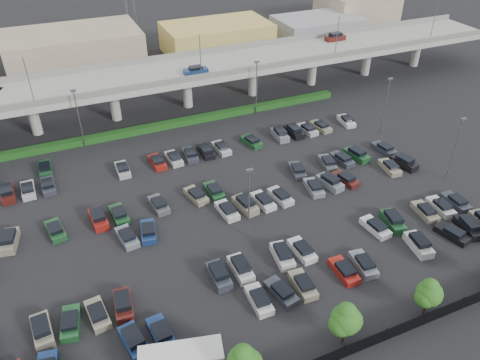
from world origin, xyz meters
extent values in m
plane|color=black|center=(0.00, 0.00, 0.00)|extent=(280.00, 280.00, 0.00)
cube|color=gray|center=(0.00, 32.00, 7.25)|extent=(150.00, 13.00, 1.10)
cube|color=#62635E|center=(0.00, 25.75, 8.30)|extent=(150.00, 0.50, 1.00)
cube|color=#62635E|center=(0.00, 38.25, 8.30)|extent=(150.00, 0.50, 1.00)
cylinder|color=gray|center=(-23.00, 32.00, 3.35)|extent=(1.80, 1.80, 6.70)
cube|color=#62635E|center=(-23.00, 32.00, 6.50)|extent=(2.60, 9.75, 0.50)
cylinder|color=gray|center=(-9.00, 32.00, 3.35)|extent=(1.80, 1.80, 6.70)
cube|color=#62635E|center=(-9.00, 32.00, 6.50)|extent=(2.60, 9.75, 0.50)
cylinder|color=gray|center=(5.00, 32.00, 3.35)|extent=(1.80, 1.80, 6.70)
cube|color=#62635E|center=(5.00, 32.00, 6.50)|extent=(2.60, 9.75, 0.50)
cylinder|color=gray|center=(19.00, 32.00, 3.35)|extent=(1.80, 1.80, 6.70)
cube|color=#62635E|center=(19.00, 32.00, 6.50)|extent=(2.60, 9.75, 0.50)
cylinder|color=gray|center=(33.00, 32.00, 3.35)|extent=(1.80, 1.80, 6.70)
cube|color=#62635E|center=(33.00, 32.00, 6.50)|extent=(2.60, 9.75, 0.50)
cylinder|color=gray|center=(47.00, 32.00, 3.35)|extent=(1.80, 1.80, 6.70)
cube|color=#62635E|center=(47.00, 32.00, 6.50)|extent=(2.60, 9.75, 0.50)
cylinder|color=gray|center=(61.00, 32.00, 3.35)|extent=(1.80, 1.80, 6.70)
cube|color=#62635E|center=(61.00, 32.00, 6.50)|extent=(2.60, 9.75, 0.50)
cube|color=navy|center=(6.00, 29.00, 8.21)|extent=(4.40, 1.82, 0.82)
cube|color=black|center=(6.00, 29.00, 8.84)|extent=(2.30, 1.60, 0.50)
cube|color=#461612|center=(40.00, 35.00, 8.32)|extent=(4.40, 1.82, 1.05)
cube|color=black|center=(40.00, 35.00, 9.14)|extent=(2.60, 1.60, 0.65)
cylinder|color=#4D4D52|center=(-22.00, 25.90, 11.80)|extent=(0.14, 0.14, 8.00)
cylinder|color=#4D4D52|center=(6.00, 25.90, 11.80)|extent=(0.14, 0.14, 8.00)
cylinder|color=#4D4D52|center=(34.00, 25.90, 11.80)|extent=(0.14, 0.14, 8.00)
cylinder|color=#4D4D52|center=(58.00, 25.90, 11.80)|extent=(0.14, 0.14, 8.00)
cube|color=#103812|center=(0.00, 25.00, 0.55)|extent=(66.00, 1.60, 1.10)
cube|color=black|center=(0.00, -28.00, 0.90)|extent=(70.00, 0.06, 1.80)
cylinder|color=black|center=(1.00, -28.00, 1.00)|extent=(0.10, 0.10, 2.00)
cylinder|color=black|center=(6.00, -28.00, 1.00)|extent=(0.10, 0.10, 2.00)
cylinder|color=black|center=(11.00, -28.00, 1.00)|extent=(0.10, 0.10, 2.00)
cylinder|color=black|center=(16.00, -28.00, 1.00)|extent=(0.10, 0.10, 2.00)
sphere|color=#1D4813|center=(-8.96, -26.55, 4.24)|extent=(2.06, 2.06, 2.06)
cylinder|color=#332316|center=(2.00, -26.39, 0.99)|extent=(0.26, 0.26, 1.97)
sphere|color=#1D4813|center=(2.00, -26.39, 3.39)|extent=(3.07, 3.07, 3.07)
sphere|color=#1D4813|center=(2.71, -26.29, 2.85)|extent=(2.41, 2.41, 2.41)
sphere|color=#1D4813|center=(1.40, -26.47, 3.07)|extent=(2.41, 2.41, 2.41)
sphere|color=#1D4813|center=(2.04, -26.27, 4.27)|extent=(2.08, 2.08, 2.08)
cylinder|color=#332316|center=(12.00, -26.82, 0.90)|extent=(0.26, 0.26, 1.80)
sphere|color=#1D4813|center=(12.00, -26.82, 3.09)|extent=(2.79, 2.79, 2.79)
sphere|color=#1D4813|center=(12.65, -26.72, 2.59)|extent=(2.19, 2.19, 2.19)
sphere|color=#1D4813|center=(11.45, -26.90, 2.79)|extent=(2.19, 2.19, 2.19)
sphere|color=#1D4813|center=(12.04, -26.70, 3.89)|extent=(1.89, 1.89, 1.89)
cube|color=black|center=(-13.66, -22.85, 1.67)|extent=(7.12, 4.13, 1.02)
cube|color=silver|center=(-13.66, -22.85, 2.40)|extent=(8.29, 4.45, 0.27)
cube|color=navy|center=(-17.25, -18.50, 0.53)|extent=(2.54, 4.64, 1.05)
cube|color=black|center=(-17.25, -18.50, 1.34)|extent=(2.02, 2.83, 0.65)
cube|color=navy|center=(-14.50, -18.50, 0.41)|extent=(2.21, 4.55, 0.82)
cube|color=black|center=(-14.50, -18.70, 1.04)|extent=(1.80, 2.43, 0.50)
cube|color=silver|center=(-3.50, -18.50, 0.41)|extent=(1.91, 4.44, 0.82)
cube|color=black|center=(-3.50, -18.70, 1.04)|extent=(1.65, 2.33, 0.50)
cube|color=#2F333D|center=(-0.75, -18.50, 0.41)|extent=(2.60, 4.66, 0.82)
cube|color=black|center=(-0.75, -18.70, 1.04)|extent=(2.00, 2.56, 0.50)
cube|color=gray|center=(2.00, -18.50, 0.41)|extent=(2.07, 4.50, 0.82)
cube|color=black|center=(2.00, -18.70, 1.04)|extent=(1.73, 2.39, 0.50)
cube|color=maroon|center=(7.50, -18.50, 0.41)|extent=(1.90, 4.43, 0.82)
cube|color=black|center=(7.50, -18.70, 1.04)|extent=(1.64, 2.33, 0.50)
cube|color=slate|center=(10.25, -18.50, 0.41)|extent=(2.36, 4.59, 0.82)
cube|color=black|center=(10.25, -18.70, 1.04)|extent=(1.88, 2.48, 0.50)
cube|color=silver|center=(18.50, -18.50, 0.53)|extent=(2.47, 4.63, 1.05)
cube|color=black|center=(18.50, -18.50, 1.34)|extent=(1.98, 2.81, 0.65)
cube|color=black|center=(24.00, -18.50, 0.41)|extent=(2.80, 4.70, 0.82)
cube|color=black|center=(24.00, -18.69, 1.04)|extent=(2.10, 2.61, 0.50)
cube|color=black|center=(26.75, -18.50, 0.53)|extent=(2.72, 4.69, 1.05)
cube|color=black|center=(26.75, -18.50, 1.34)|extent=(2.12, 2.88, 0.65)
cube|color=gray|center=(-25.50, -13.50, 0.53)|extent=(2.18, 4.54, 1.05)
cube|color=black|center=(-25.50, -13.50, 1.34)|extent=(1.81, 2.72, 0.65)
cube|color=#1A4924|center=(-22.75, -13.50, 0.41)|extent=(2.53, 4.64, 0.82)
cube|color=black|center=(-22.75, -13.70, 1.04)|extent=(1.96, 2.53, 0.50)
cube|color=gray|center=(-20.00, -13.50, 0.41)|extent=(2.32, 4.58, 0.82)
cube|color=black|center=(-20.00, -13.70, 1.04)|extent=(1.86, 2.47, 0.50)
cube|color=#461612|center=(-17.25, -13.50, 0.53)|extent=(2.22, 4.55, 1.05)
cube|color=black|center=(-17.25, -13.50, 1.34)|extent=(1.84, 2.74, 0.65)
cube|color=#2F333D|center=(-6.25, -13.50, 0.53)|extent=(1.83, 4.40, 1.05)
cube|color=black|center=(-6.25, -13.50, 1.34)|extent=(1.61, 2.60, 0.65)
cube|color=silver|center=(-3.50, -13.50, 0.53)|extent=(1.83, 4.40, 1.05)
cube|color=black|center=(-3.50, -13.50, 1.34)|extent=(1.61, 2.60, 0.65)
cube|color=silver|center=(2.00, -13.50, 0.53)|extent=(2.33, 4.59, 1.05)
cube|color=black|center=(2.00, -13.50, 1.34)|extent=(1.90, 2.77, 0.65)
cube|color=silver|center=(4.75, -13.50, 0.41)|extent=(1.99, 4.47, 0.82)
cube|color=black|center=(4.75, -13.70, 1.04)|extent=(1.69, 2.36, 0.50)
cube|color=silver|center=(15.75, -13.50, 0.41)|extent=(2.19, 4.54, 0.82)
cube|color=black|center=(15.75, -13.70, 1.04)|extent=(1.79, 2.43, 0.50)
cube|color=#1A4924|center=(18.50, -13.50, 0.53)|extent=(2.63, 4.67, 1.05)
cube|color=black|center=(18.50, -13.50, 1.34)|extent=(2.07, 2.86, 0.65)
cube|color=gray|center=(24.00, -13.50, 0.41)|extent=(2.34, 4.59, 0.82)
cube|color=black|center=(24.00, -13.70, 1.04)|extent=(1.87, 2.48, 0.50)
cube|color=silver|center=(26.75, -13.50, 0.41)|extent=(2.13, 4.52, 0.82)
cube|color=black|center=(26.75, -13.70, 1.04)|extent=(1.76, 2.41, 0.50)
cube|color=#2F333D|center=(29.50, -13.50, 0.41)|extent=(1.94, 4.45, 0.82)
cube|color=black|center=(29.50, -13.70, 1.04)|extent=(1.66, 2.34, 0.50)
cube|color=slate|center=(-14.50, -2.50, 0.41)|extent=(2.46, 4.62, 0.82)
cube|color=black|center=(-14.50, -2.70, 1.04)|extent=(1.93, 2.52, 0.50)
cube|color=navy|center=(-11.75, -2.50, 0.41)|extent=(2.59, 4.66, 0.82)
cube|color=black|center=(-11.75, -2.70, 1.04)|extent=(1.99, 2.55, 0.50)
cube|color=silver|center=(-0.75, -2.50, 0.41)|extent=(2.22, 4.55, 0.82)
cube|color=black|center=(-0.75, -2.70, 1.04)|extent=(1.81, 2.44, 0.50)
cube|color=gray|center=(2.00, -2.50, 0.53)|extent=(2.53, 4.64, 1.05)
cube|color=black|center=(2.00, -2.50, 1.34)|extent=(2.01, 2.83, 0.65)
cube|color=silver|center=(4.75, -2.50, 0.41)|extent=(2.28, 4.57, 0.82)
cube|color=black|center=(4.75, -2.70, 1.04)|extent=(1.84, 2.46, 0.50)
cube|color=#ADAEB2|center=(7.50, -2.50, 0.41)|extent=(2.33, 4.58, 0.82)
cube|color=black|center=(7.50, -2.70, 1.04)|extent=(1.86, 2.47, 0.50)
cube|color=slate|center=(13.00, -2.50, 0.41)|extent=(2.45, 4.62, 0.82)
cube|color=black|center=(13.00, -2.70, 1.04)|extent=(1.92, 2.51, 0.50)
cube|color=slate|center=(15.75, -2.50, 0.53)|extent=(2.65, 4.67, 1.05)
cube|color=black|center=(15.75, -2.50, 1.34)|extent=(2.08, 2.86, 0.65)
cube|color=#461612|center=(18.50, -2.50, 0.41)|extent=(2.64, 4.67, 0.82)
cube|color=black|center=(18.50, -2.70, 1.04)|extent=(2.02, 2.57, 0.50)
cube|color=gray|center=(26.75, -2.50, 0.41)|extent=(2.38, 4.60, 0.82)
cube|color=black|center=(26.75, -2.70, 1.04)|extent=(1.89, 2.49, 0.50)
cube|color=black|center=(29.50, -2.50, 0.53)|extent=(2.67, 4.68, 1.05)
cube|color=black|center=(29.50, -2.50, 1.34)|extent=(2.09, 2.87, 0.65)
cube|color=gray|center=(-28.25, 2.50, 0.53)|extent=(2.62, 4.67, 1.05)
cube|color=black|center=(-28.25, 2.50, 1.34)|extent=(2.07, 2.86, 0.65)
cube|color=#1A4924|center=(-22.75, 2.50, 0.41)|extent=(2.51, 4.64, 0.82)
cube|color=black|center=(-22.75, 2.30, 1.04)|extent=(1.95, 2.53, 0.50)
cube|color=maroon|center=(-17.25, 2.50, 0.53)|extent=(2.17, 4.53, 1.05)
cube|color=black|center=(-17.25, 2.50, 1.34)|extent=(1.81, 2.72, 0.65)
cube|color=#1A4924|center=(-14.50, 2.50, 0.41)|extent=(2.16, 4.53, 0.82)
cube|color=black|center=(-14.50, 2.30, 1.04)|extent=(1.78, 2.42, 0.50)
cube|color=#494C50|center=(-9.00, 2.50, 0.41)|extent=(2.26, 4.56, 0.82)
cube|color=black|center=(-9.00, 2.30, 1.04)|extent=(1.83, 2.45, 0.50)
cube|color=gray|center=(-3.50, 2.50, 0.41)|extent=(2.66, 4.68, 0.82)
cube|color=black|center=(-3.50, 2.30, 1.04)|extent=(2.03, 2.57, 0.50)
cube|color=#1A4924|center=(-0.75, 2.50, 0.41)|extent=(1.97, 4.46, 0.82)
cube|color=black|center=(-0.75, 2.30, 1.04)|extent=(1.68, 2.35, 0.50)
cube|color=#2F333D|center=(13.00, 2.50, 0.41)|extent=(2.72, 4.69, 0.82)
cube|color=black|center=(13.00, 2.30, 1.04)|extent=(2.06, 2.59, 0.50)
cube|color=#494C50|center=(18.50, 2.50, 0.41)|extent=(2.65, 4.67, 0.82)
cube|color=black|center=(18.50, 2.30, 1.04)|extent=(2.02, 2.57, 0.50)
cube|color=#2F333D|center=(21.25, 2.50, 0.41)|extent=(2.32, 4.58, 0.82)
cube|color=black|center=(21.25, 2.30, 1.04)|extent=(1.86, 2.47, 0.50)
cube|color=#1A4924|center=(24.00, 2.50, 0.53)|extent=(2.59, 4.66, 1.05)
cube|color=black|center=(24.00, 2.50, 1.34)|extent=(2.05, 2.85, 0.65)
cube|color=#2F333D|center=(29.50, 2.50, 0.41)|extent=(2.27, 4.57, 0.82)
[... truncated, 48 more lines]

